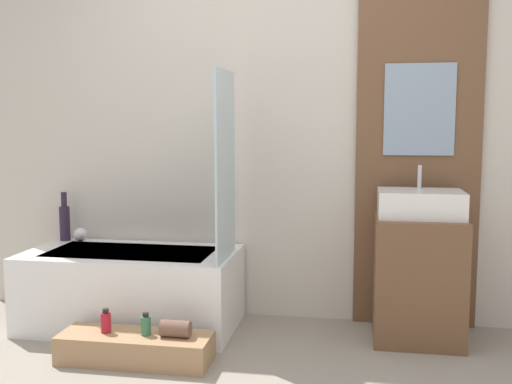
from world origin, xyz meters
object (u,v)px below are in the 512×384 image
(bathtub, at_px, (132,289))
(bottle_soap_primary, at_px, (106,322))
(vase_tall_dark, at_px, (65,221))
(bottle_soap_secondary, at_px, (146,325))
(sink, at_px, (420,204))
(vase_round_light, at_px, (80,235))
(wooden_step_bench, at_px, (135,348))

(bathtub, height_order, bottle_soap_primary, bathtub)
(bathtub, distance_m, vase_tall_dark, 0.74)
(bottle_soap_primary, distance_m, bottle_soap_secondary, 0.23)
(sink, xyz_separation_m, bottle_soap_primary, (-1.71, -0.63, -0.61))
(bathtub, relative_size, vase_round_light, 14.52)
(bathtub, xyz_separation_m, bottle_soap_secondary, (0.29, -0.55, -0.04))
(wooden_step_bench, height_order, sink, sink)
(bathtub, distance_m, vase_round_light, 0.60)
(wooden_step_bench, xyz_separation_m, bottle_soap_secondary, (0.06, -0.00, 0.13))
(bottle_soap_primary, bearing_deg, wooden_step_bench, 0.00)
(bathtub, height_order, sink, sink)
(wooden_step_bench, relative_size, sink, 1.70)
(vase_tall_dark, relative_size, vase_round_light, 3.66)
(vase_tall_dark, bearing_deg, bathtub, -24.13)
(vase_tall_dark, height_order, bottle_soap_secondary, vase_tall_dark)
(sink, bearing_deg, vase_tall_dark, 175.66)
(vase_tall_dark, bearing_deg, vase_round_light, -5.09)
(vase_round_light, xyz_separation_m, bottle_soap_secondary, (0.76, -0.79, -0.32))
(bathtub, height_order, bottle_soap_secondary, bathtub)
(vase_tall_dark, distance_m, bottle_soap_primary, 1.11)
(bathtub, xyz_separation_m, wooden_step_bench, (0.23, -0.55, -0.17))
(bathtub, height_order, vase_round_light, vase_round_light)
(sink, distance_m, vase_round_light, 2.26)
(wooden_step_bench, relative_size, bottle_soap_secondary, 6.71)
(bottle_soap_primary, height_order, bottle_soap_secondary, bottle_soap_primary)
(bathtub, distance_m, bottle_soap_secondary, 0.62)
(bottle_soap_secondary, bearing_deg, vase_round_light, 133.59)
(bathtub, xyz_separation_m, vase_tall_dark, (-0.58, 0.26, 0.38))
(sink, distance_m, vase_tall_dark, 2.36)
(wooden_step_bench, xyz_separation_m, bottle_soap_primary, (-0.17, -0.00, 0.14))
(vase_tall_dark, relative_size, bottle_soap_secondary, 2.70)
(wooden_step_bench, bearing_deg, sink, 22.15)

